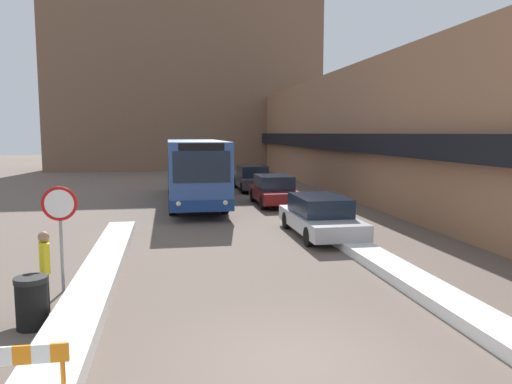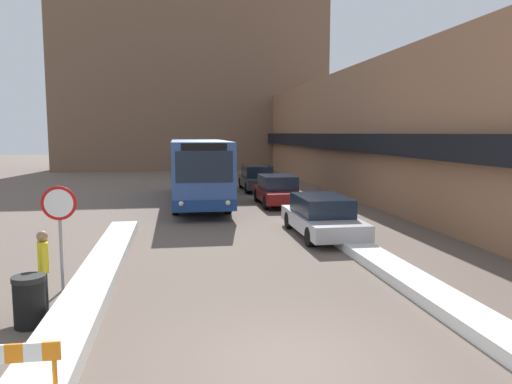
# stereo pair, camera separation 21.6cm
# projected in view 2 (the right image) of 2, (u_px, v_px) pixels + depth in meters

# --- Properties ---
(ground_plane) EXTENTS (160.00, 160.00, 0.00)m
(ground_plane) POSITION_uv_depth(u_px,v_px,m) (295.00, 366.00, 7.57)
(ground_plane) COLOR #66564C
(building_row_right) EXTENTS (5.50, 60.00, 7.04)m
(building_row_right) POSITION_uv_depth(u_px,v_px,m) (358.00, 133.00, 32.26)
(building_row_right) COLOR #996B4C
(building_row_right) RESTS_ON ground_plane
(building_backdrop_far) EXTENTS (26.00, 8.00, 18.45)m
(building_backdrop_far) POSITION_uv_depth(u_px,v_px,m) (192.00, 76.00, 49.78)
(building_backdrop_far) COLOR brown
(building_backdrop_far) RESTS_ON ground_plane
(snow_bank_left) EXTENTS (0.90, 17.33, 0.34)m
(snow_bank_left) POSITION_uv_depth(u_px,v_px,m) (81.00, 308.00, 9.64)
(snow_bank_left) COLOR silver
(snow_bank_left) RESTS_ON ground_plane
(snow_bank_right) EXTENTS (0.90, 19.65, 0.26)m
(snow_bank_right) POSITION_uv_depth(u_px,v_px,m) (469.00, 317.00, 9.26)
(snow_bank_right) COLOR silver
(snow_bank_right) RESTS_ON ground_plane
(city_bus) EXTENTS (2.56, 12.23, 3.18)m
(city_bus) POSITION_uv_depth(u_px,v_px,m) (198.00, 169.00, 25.26)
(city_bus) COLOR #335193
(city_bus) RESTS_ON ground_plane
(parked_car_front) EXTENTS (1.88, 4.81, 1.37)m
(parked_car_front) POSITION_uv_depth(u_px,v_px,m) (322.00, 216.00, 17.14)
(parked_car_front) COLOR #B7B7BC
(parked_car_front) RESTS_ON ground_plane
(parked_car_middle) EXTENTS (1.87, 4.36, 1.46)m
(parked_car_middle) POSITION_uv_depth(u_px,v_px,m) (278.00, 190.00, 24.55)
(parked_car_middle) COLOR maroon
(parked_car_middle) RESTS_ON ground_plane
(parked_car_back) EXTENTS (1.86, 4.67, 1.53)m
(parked_car_back) POSITION_uv_depth(u_px,v_px,m) (257.00, 178.00, 30.83)
(parked_car_back) COLOR #38383D
(parked_car_back) RESTS_ON ground_plane
(stop_sign) EXTENTS (0.76, 0.08, 2.37)m
(stop_sign) POSITION_uv_depth(u_px,v_px,m) (59.00, 215.00, 11.02)
(stop_sign) COLOR gray
(stop_sign) RESTS_ON ground_plane
(pedestrian) EXTENTS (0.29, 0.51, 1.60)m
(pedestrian) POSITION_uv_depth(u_px,v_px,m) (43.00, 262.00, 9.94)
(pedestrian) COLOR #232328
(pedestrian) RESTS_ON ground_plane
(trash_bin) EXTENTS (0.59, 0.59, 0.95)m
(trash_bin) POSITION_uv_depth(u_px,v_px,m) (29.00, 301.00, 9.08)
(trash_bin) COLOR black
(trash_bin) RESTS_ON ground_plane
(construction_barricade) EXTENTS (1.10, 0.06, 0.94)m
(construction_barricade) POSITION_uv_depth(u_px,v_px,m) (15.00, 365.00, 6.17)
(construction_barricade) COLOR orange
(construction_barricade) RESTS_ON ground_plane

